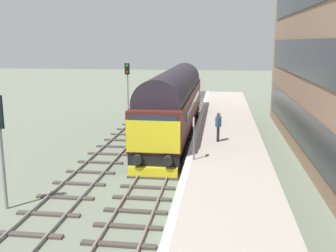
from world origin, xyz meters
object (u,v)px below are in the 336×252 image
at_px(diesel_locomotive, 174,101).
at_px(signal_post_mid, 127,82).
at_px(platform_number_sign, 194,132).
at_px(signal_post_near, 0,136).
at_px(waiting_passenger, 218,124).

relative_size(diesel_locomotive, signal_post_mid, 3.84).
relative_size(diesel_locomotive, platform_number_sign, 8.90).
height_order(signal_post_near, waiting_passenger, signal_post_near).
bearing_deg(signal_post_near, diesel_locomotive, 68.65).
bearing_deg(platform_number_sign, signal_post_near, -148.24).
bearing_deg(diesel_locomotive, signal_post_mid, 123.07).
bearing_deg(platform_number_sign, diesel_locomotive, 102.66).
relative_size(diesel_locomotive, waiting_passenger, 10.81).
relative_size(diesel_locomotive, signal_post_near, 3.90).
bearing_deg(diesel_locomotive, signal_post_near, -111.35).
xyz_separation_m(signal_post_near, platform_number_sign, (7.11, 4.40, -0.64)).
xyz_separation_m(diesel_locomotive, signal_post_mid, (-5.14, 7.90, 0.48)).
distance_m(platform_number_sign, waiting_passenger, 3.88).
relative_size(signal_post_near, signal_post_mid, 0.99).
xyz_separation_m(platform_number_sign, waiting_passenger, (1.12, 3.70, -0.34)).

